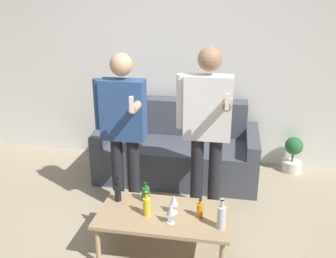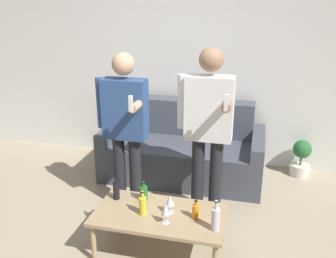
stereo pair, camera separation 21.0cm
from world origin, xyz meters
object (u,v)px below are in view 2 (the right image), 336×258
person_standing_left (125,122)px  bottle_orange (196,211)px  person_standing_right (208,122)px  coffee_table (160,217)px  couch (184,150)px

person_standing_left → bottle_orange: bearing=-37.2°
person_standing_left → person_standing_right: size_ratio=0.96×
coffee_table → bottle_orange: bottle_orange is taller
bottle_orange → person_standing_left: bearing=142.8°
bottle_orange → person_standing_right: bearing=91.7°
coffee_table → person_standing_right: size_ratio=0.66×
coffee_table → person_standing_left: size_ratio=0.69×
couch → bottle_orange: 1.58m
bottle_orange → person_standing_right: (-0.02, 0.70, 0.53)m
couch → bottle_orange: (0.42, -1.52, 0.13)m
coffee_table → person_standing_left: person_standing_left is taller
person_standing_left → person_standing_right: bearing=5.5°
couch → coffee_table: 1.53m
coffee_table → person_standing_right: 0.99m
couch → person_standing_left: 1.17m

